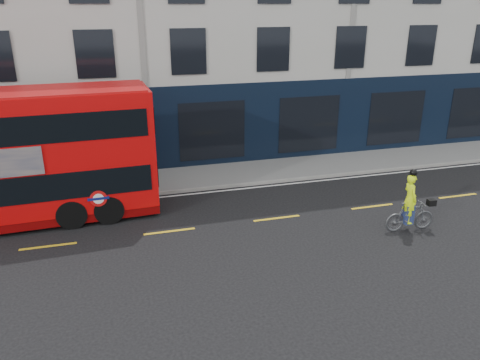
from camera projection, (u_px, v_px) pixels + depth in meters
name	position (u px, v px, depth m)	size (l,w,h in m)	color
ground	(176.00, 252.00, 15.07)	(120.00, 120.00, 0.00)	black
pavement	(154.00, 181.00, 20.91)	(60.00, 3.00, 0.12)	slate
kerb	(158.00, 193.00, 19.55)	(60.00, 0.12, 0.13)	gray
building_terrace	(132.00, 4.00, 24.09)	(50.00, 10.07, 15.00)	#B6B2AB
road_edge_line	(159.00, 197.00, 19.30)	(58.00, 0.10, 0.01)	silver
lane_dashes	(169.00, 231.00, 16.42)	(58.00, 0.12, 0.01)	gold
cyclist	(410.00, 210.00, 16.24)	(1.84, 0.66, 2.30)	#4C4E51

